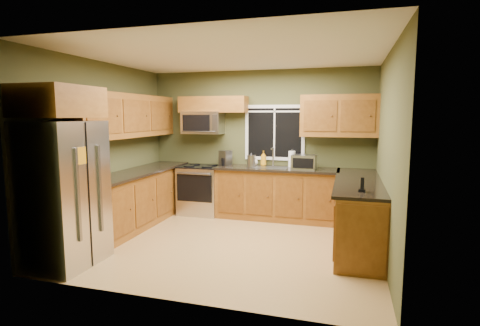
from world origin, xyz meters
The scene contains 28 objects.
floor centered at (0.00, 0.00, 0.00)m, with size 4.20×4.20×0.00m, color #B0864D.
ceiling centered at (0.00, 0.00, 2.70)m, with size 4.20×4.20×0.00m, color white.
back_wall centered at (0.00, 1.80, 1.35)m, with size 4.20×4.20×0.00m, color #454826.
front_wall centered at (0.00, -1.80, 1.35)m, with size 4.20×4.20×0.00m, color #454826.
left_wall centered at (-2.10, 0.00, 1.35)m, with size 3.60×3.60×0.00m, color #454826.
right_wall centered at (2.10, 0.00, 1.35)m, with size 3.60×3.60×0.00m, color #454826.
window centered at (0.30, 1.78, 1.55)m, with size 1.12×0.03×1.02m.
base_cabinets_left centered at (-1.80, 0.48, 0.45)m, with size 0.60×2.65×0.90m, color brown.
countertop_left centered at (-1.78, 0.48, 0.92)m, with size 0.65×2.65×0.04m, color black.
base_cabinets_back centered at (0.42, 1.50, 0.45)m, with size 2.17×0.60×0.90m, color brown.
countertop_back centered at (0.42, 1.48, 0.92)m, with size 2.17×0.65×0.04m, color black.
base_cabinets_peninsula centered at (1.80, 0.54, 0.45)m, with size 0.60×2.52×0.90m.
countertop_peninsula centered at (1.78, 0.55, 0.92)m, with size 0.65×2.50×0.04m, color black.
upper_cabinets_left centered at (-1.94, 0.48, 1.86)m, with size 0.33×2.65×0.72m, color brown.
upper_cabinets_back_left centered at (-0.85, 1.64, 2.07)m, with size 1.30×0.33×0.30m, color brown.
upper_cabinets_back_right centered at (1.45, 1.64, 1.86)m, with size 1.30×0.33×0.72m, color brown.
upper_cabinet_over_fridge centered at (-1.74, -1.30, 2.03)m, with size 0.72×0.90×0.38m, color brown.
refrigerator centered at (-1.74, -1.30, 0.90)m, with size 0.74×0.90×1.80m.
range centered at (-1.05, 1.47, 0.47)m, with size 0.76×0.69×0.94m.
microwave centered at (-1.05, 1.61, 1.73)m, with size 0.76×0.41×0.42m.
sink centered at (0.30, 1.49, 0.95)m, with size 0.60×0.42×0.36m.
toaster_oven centered at (0.90, 1.38, 1.07)m, with size 0.42×0.34×0.25m.
coffee_maker centered at (-0.57, 1.51, 1.07)m, with size 0.23×0.27×0.28m.
kettle centered at (-0.05, 1.43, 1.06)m, with size 0.15×0.15×0.27m.
paper_towel_roll centered at (0.65, 1.64, 1.09)m, with size 0.14×0.14×0.32m.
soap_bottle_a centered at (0.12, 1.67, 1.08)m, with size 0.11×0.11×0.28m, color orange.
soap_bottle_c centered at (-0.05, 1.70, 1.02)m, with size 0.12×0.12×0.16m, color white.
cordless_phone centered at (1.80, -0.33, 0.99)m, with size 0.09×0.09×0.18m.
Camera 1 is at (1.62, -5.06, 1.87)m, focal length 28.00 mm.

